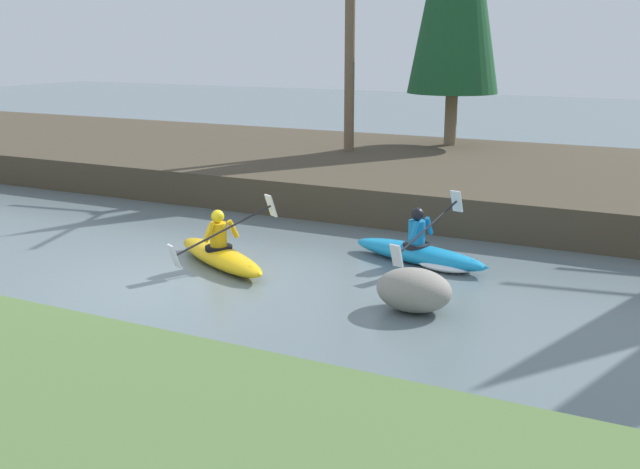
{
  "coord_description": "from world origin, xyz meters",
  "views": [
    {
      "loc": [
        7.4,
        -9.2,
        3.89
      ],
      "look_at": [
        1.72,
        2.18,
        0.55
      ],
      "focal_mm": 42.0,
      "sensor_mm": 36.0,
      "label": 1
    }
  ],
  "objects": [
    {
      "name": "ground_plane",
      "position": [
        0.0,
        0.0,
        0.0
      ],
      "size": [
        90.0,
        90.0,
        0.0
      ],
      "primitive_type": "plane",
      "color": "slate"
    },
    {
      "name": "riverbank_far",
      "position": [
        0.0,
        9.59,
        0.4
      ],
      "size": [
        44.0,
        9.12,
        0.81
      ],
      "color": "#473D2D",
      "rests_on": "ground"
    },
    {
      "name": "bare_tree_upstream",
      "position": [
        -1.28,
        10.14,
        3.8
      ],
      "size": [
        3.51,
        3.47,
        6.36
      ],
      "color": "brown",
      "rests_on": "riverbank_far"
    },
    {
      "name": "kayaker_lead",
      "position": [
        3.37,
        3.01,
        0.2
      ],
      "size": [
        2.78,
        2.05,
        1.2
      ],
      "rotation": [
        0.0,
        0.0,
        -0.24
      ],
      "color": "#1993D6",
      "rests_on": "ground"
    },
    {
      "name": "kayaker_middle",
      "position": [
        0.21,
        1.31,
        0.22
      ],
      "size": [
        2.66,
        1.94,
        1.2
      ],
      "rotation": [
        0.0,
        0.0,
        -0.49
      ],
      "color": "yellow",
      "rests_on": "ground"
    },
    {
      "name": "boulder_midstream",
      "position": [
        3.99,
        0.71,
        0.32
      ],
      "size": [
        1.13,
        0.88,
        0.64
      ],
      "color": "gray",
      "rests_on": "ground"
    }
  ]
}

